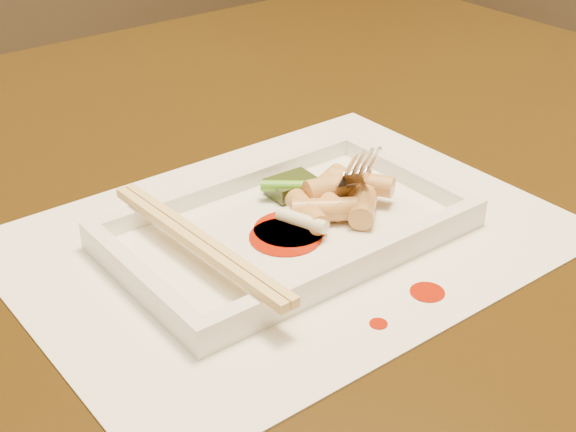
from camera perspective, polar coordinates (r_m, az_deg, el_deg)
table at (r=0.70m, az=-10.73°, el=-7.40°), size 1.40×0.90×0.75m
placemat at (r=0.60m, az=-0.00°, el=-1.54°), size 0.40×0.30×0.00m
sauce_splatter_a at (r=0.55m, az=9.88°, el=-5.35°), size 0.02×0.02×0.00m
sauce_splatter_b at (r=0.52m, az=6.45°, el=-7.62°), size 0.01×0.01×0.00m
plate_base at (r=0.60m, az=-0.00°, el=-1.15°), size 0.26×0.16×0.01m
plate_rim_far at (r=0.65m, az=-4.01°, el=2.35°), size 0.26×0.01×0.01m
plate_rim_near at (r=0.55m, az=4.75°, el=-3.33°), size 0.26×0.01×0.01m
plate_rim_left at (r=0.54m, az=-10.46°, el=-4.31°), size 0.01×0.14×0.01m
plate_rim_right at (r=0.67m, az=8.41°, el=3.03°), size 0.01×0.14×0.01m
veg_piece at (r=0.64m, az=0.28°, el=2.17°), size 0.04×0.03×0.01m
scallion_white at (r=0.59m, az=0.99°, el=-0.31°), size 0.02×0.04×0.01m
scallion_green at (r=0.63m, az=1.90°, el=2.13°), size 0.07×0.06×0.01m
chopstick_a at (r=0.55m, az=-6.74°, el=-1.94°), size 0.02×0.20×0.01m
chopstick_b at (r=0.56m, az=-6.05°, el=-1.67°), size 0.02×0.20×0.01m
fork at (r=0.62m, az=4.13°, el=7.79°), size 0.09×0.10×0.14m
sauce_blob_0 at (r=0.59m, az=-0.18°, el=-1.50°), size 0.05×0.05×0.00m
sauce_blob_1 at (r=0.60m, az=0.12°, el=-0.93°), size 0.05×0.05×0.00m
rice_cake_0 at (r=0.63m, az=4.27°, el=1.82°), size 0.03×0.05×0.02m
rice_cake_1 at (r=0.64m, az=2.63°, el=2.14°), size 0.05×0.04×0.02m
rice_cake_2 at (r=0.63m, az=5.25°, el=2.39°), size 0.04×0.05×0.02m
rice_cake_3 at (r=0.61m, az=5.39°, el=0.68°), size 0.04×0.04×0.02m
rice_cake_4 at (r=0.62m, az=2.66°, el=1.14°), size 0.02×0.05×0.02m
rice_cake_5 at (r=0.62m, az=3.47°, el=2.13°), size 0.05×0.03×0.02m
rice_cake_6 at (r=0.60m, az=2.60°, el=0.44°), size 0.05×0.04×0.02m
rice_cake_7 at (r=0.60m, az=1.37°, el=0.32°), size 0.03×0.05×0.02m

